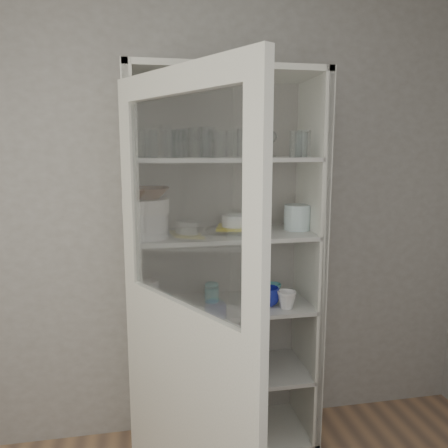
{
  "coord_description": "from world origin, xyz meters",
  "views": [
    {
      "loc": [
        -0.23,
        -0.99,
        1.7
      ],
      "look_at": [
        0.2,
        1.27,
        1.31
      ],
      "focal_mm": 35.0,
      "sensor_mm": 36.0,
      "label": 1
    }
  ],
  "objects_px": {
    "grey_bowl_stack": "(297,217)",
    "mug_blue": "(268,297)",
    "white_ramekin": "(235,221)",
    "plate_stack_front": "(147,225)",
    "pantry_cabinet": "(222,286)",
    "tin_box": "(241,363)",
    "goblet_3": "(271,143)",
    "goblet_1": "(201,141)",
    "plate_stack_back": "(146,224)",
    "yellow_trivet": "(235,228)",
    "goblet_2": "(240,142)",
    "cream_bowl": "(146,206)",
    "teal_jar": "(212,293)",
    "cupboard_door": "(184,357)",
    "mug_teal": "(273,291)",
    "goblet_0": "(180,142)",
    "cream_dish": "(220,366)",
    "white_canister": "(148,293)",
    "terracotta_bowl": "(146,193)",
    "glass_platter": "(235,230)",
    "mug_white": "(287,300)",
    "measuring_cups": "(181,309)"
  },
  "relations": [
    {
      "from": "goblet_0",
      "to": "grey_bowl_stack",
      "type": "relative_size",
      "value": 1.09
    },
    {
      "from": "goblet_3",
      "to": "mug_white",
      "type": "distance_m",
      "value": 0.86
    },
    {
      "from": "goblet_2",
      "to": "cream_bowl",
      "type": "distance_m",
      "value": 0.62
    },
    {
      "from": "pantry_cabinet",
      "to": "tin_box",
      "type": "bearing_deg",
      "value": -30.89
    },
    {
      "from": "mug_blue",
      "to": "cream_dish",
      "type": "xyz_separation_m",
      "value": [
        -0.25,
        0.06,
        -0.41
      ]
    },
    {
      "from": "white_canister",
      "to": "plate_stack_back",
      "type": "bearing_deg",
      "value": 90.0
    },
    {
      "from": "pantry_cabinet",
      "to": "goblet_3",
      "type": "relative_size",
      "value": 13.68
    },
    {
      "from": "pantry_cabinet",
      "to": "tin_box",
      "type": "relative_size",
      "value": 9.65
    },
    {
      "from": "cream_bowl",
      "to": "terracotta_bowl",
      "type": "relative_size",
      "value": 0.99
    },
    {
      "from": "goblet_3",
      "to": "yellow_trivet",
      "type": "relative_size",
      "value": 0.82
    },
    {
      "from": "goblet_2",
      "to": "white_canister",
      "type": "height_order",
      "value": "goblet_2"
    },
    {
      "from": "terracotta_bowl",
      "to": "white_canister",
      "type": "relative_size",
      "value": 1.7
    },
    {
      "from": "pantry_cabinet",
      "to": "tin_box",
      "type": "xyz_separation_m",
      "value": [
        0.1,
        -0.06,
        -0.45
      ]
    },
    {
      "from": "white_ramekin",
      "to": "plate_stack_front",
      "type": "bearing_deg",
      "value": -171.25
    },
    {
      "from": "plate_stack_back",
      "to": "cream_dish",
      "type": "xyz_separation_m",
      "value": [
        0.38,
        -0.16,
        -0.8
      ]
    },
    {
      "from": "goblet_0",
      "to": "white_canister",
      "type": "bearing_deg",
      "value": -162.83
    },
    {
      "from": "yellow_trivet",
      "to": "grey_bowl_stack",
      "type": "height_order",
      "value": "grey_bowl_stack"
    },
    {
      "from": "goblet_1",
      "to": "plate_stack_back",
      "type": "distance_m",
      "value": 0.54
    },
    {
      "from": "plate_stack_back",
      "to": "glass_platter",
      "type": "bearing_deg",
      "value": -16.98
    },
    {
      "from": "grey_bowl_stack",
      "to": "mug_blue",
      "type": "bearing_deg",
      "value": -157.2
    },
    {
      "from": "plate_stack_back",
      "to": "mug_blue",
      "type": "bearing_deg",
      "value": -19.13
    },
    {
      "from": "cream_bowl",
      "to": "tin_box",
      "type": "height_order",
      "value": "cream_bowl"
    },
    {
      "from": "grey_bowl_stack",
      "to": "teal_jar",
      "type": "bearing_deg",
      "value": 174.33
    },
    {
      "from": "cream_dish",
      "to": "teal_jar",
      "type": "bearing_deg",
      "value": 118.19
    },
    {
      "from": "goblet_3",
      "to": "mug_blue",
      "type": "bearing_deg",
      "value": -107.32
    },
    {
      "from": "goblet_0",
      "to": "goblet_1",
      "type": "xyz_separation_m",
      "value": [
        0.11,
        0.01,
        0.01
      ]
    },
    {
      "from": "goblet_3",
      "to": "grey_bowl_stack",
      "type": "distance_m",
      "value": 0.44
    },
    {
      "from": "white_ramekin",
      "to": "cream_dish",
      "type": "xyz_separation_m",
      "value": [
        -0.09,
        -0.02,
        -0.82
      ]
    },
    {
      "from": "pantry_cabinet",
      "to": "goblet_2",
      "type": "distance_m",
      "value": 0.81
    },
    {
      "from": "glass_platter",
      "to": "goblet_3",
      "type": "bearing_deg",
      "value": 19.36
    },
    {
      "from": "terracotta_bowl",
      "to": "mug_blue",
      "type": "bearing_deg",
      "value": -0.49
    },
    {
      "from": "plate_stack_back",
      "to": "cream_dish",
      "type": "bearing_deg",
      "value": -22.77
    },
    {
      "from": "goblet_3",
      "to": "tin_box",
      "type": "xyz_separation_m",
      "value": [
        -0.17,
        -0.07,
        -1.24
      ]
    },
    {
      "from": "plate_stack_front",
      "to": "mug_white",
      "type": "xyz_separation_m",
      "value": [
        0.72,
        -0.07,
        -0.42
      ]
    },
    {
      "from": "plate_stack_front",
      "to": "goblet_2",
      "type": "bearing_deg",
      "value": 15.99
    },
    {
      "from": "goblet_1",
      "to": "plate_stack_front",
      "type": "height_order",
      "value": "goblet_1"
    },
    {
      "from": "cupboard_door",
      "to": "mug_teal",
      "type": "bearing_deg",
      "value": 109.26
    },
    {
      "from": "terracotta_bowl",
      "to": "mug_blue",
      "type": "distance_m",
      "value": 0.86
    },
    {
      "from": "plate_stack_back",
      "to": "tin_box",
      "type": "xyz_separation_m",
      "value": [
        0.51,
        -0.14,
        -0.8
      ]
    },
    {
      "from": "pantry_cabinet",
      "to": "plate_stack_front",
      "type": "bearing_deg",
      "value": -161.48
    },
    {
      "from": "plate_stack_front",
      "to": "terracotta_bowl",
      "type": "xyz_separation_m",
      "value": [
        0.0,
        0.0,
        0.16
      ]
    },
    {
      "from": "goblet_0",
      "to": "plate_stack_front",
      "type": "height_order",
      "value": "goblet_0"
    },
    {
      "from": "grey_bowl_stack",
      "to": "mug_blue",
      "type": "relative_size",
      "value": 1.11
    },
    {
      "from": "goblet_0",
      "to": "goblet_2",
      "type": "bearing_deg",
      "value": -7.87
    },
    {
      "from": "teal_jar",
      "to": "measuring_cups",
      "type": "xyz_separation_m",
      "value": [
        -0.19,
        -0.15,
        -0.03
      ]
    },
    {
      "from": "goblet_1",
      "to": "white_canister",
      "type": "distance_m",
      "value": 0.87
    },
    {
      "from": "cupboard_door",
      "to": "mug_teal",
      "type": "relative_size",
      "value": 21.62
    },
    {
      "from": "yellow_trivet",
      "to": "mug_white",
      "type": "distance_m",
      "value": 0.48
    },
    {
      "from": "cupboard_door",
      "to": "grey_bowl_stack",
      "type": "bearing_deg",
      "value": 102.29
    },
    {
      "from": "glass_platter",
      "to": "mug_blue",
      "type": "height_order",
      "value": "glass_platter"
    }
  ]
}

